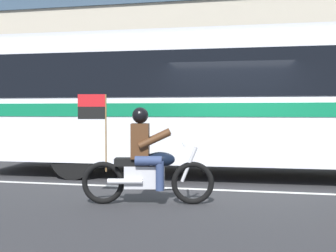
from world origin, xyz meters
name	(u,v)px	position (x,y,z in m)	size (l,w,h in m)	color
ground_plane	(230,185)	(0.00, 0.00, 0.00)	(60.00, 60.00, 0.00)	#2B2B2D
sidewalk_curb	(239,155)	(0.00, 5.10, 0.07)	(28.00, 3.80, 0.15)	gray
lane_center_stripe	(228,190)	(0.00, -0.60, 0.00)	(26.60, 0.14, 0.01)	silver
office_building_facade	(242,30)	(0.00, 7.38, 4.54)	(28.00, 0.89, 9.06)	#B2A893
transit_bus	(263,94)	(0.67, 1.19, 1.88)	(13.22, 2.81, 3.22)	silver
motorcycle_with_rider	(146,163)	(-1.24, -2.02, 0.67)	(2.17, 0.75, 1.78)	black
fire_hydrant	(89,142)	(-4.71, 3.99, 0.52)	(0.22, 0.30, 0.75)	red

